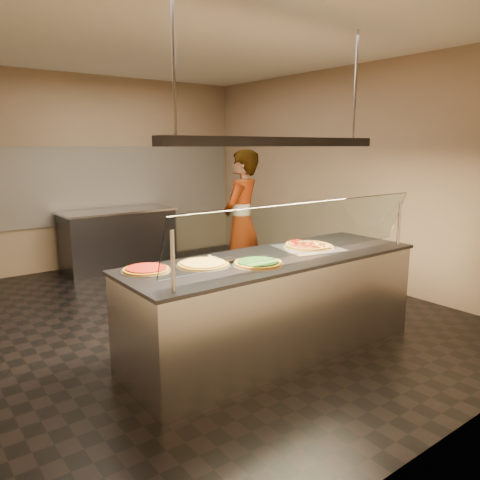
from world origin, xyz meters
TOP-DOWN VIEW (x-y plane):
  - ground at (0.00, 0.00)m, footprint 5.00×6.00m
  - ceiling at (0.00, 0.00)m, footprint 5.00×6.00m
  - wall_back at (0.00, 3.01)m, footprint 5.00×0.02m
  - wall_front at (0.00, -3.01)m, footprint 5.00×0.02m
  - wall_right at (2.51, 0.00)m, footprint 0.02×6.00m
  - tile_band at (0.00, 2.98)m, footprint 4.90×0.02m
  - serving_counter at (-0.01, -1.31)m, footprint 2.89×0.94m
  - sneeze_guard at (-0.01, -1.65)m, footprint 2.65×0.18m
  - perforated_tray at (0.48, -1.24)m, footprint 0.66×0.66m
  - half_pizza_pepperoni at (0.37, -1.24)m, footprint 0.32×0.50m
  - half_pizza_sausage at (0.59, -1.24)m, footprint 0.32×0.50m
  - pizza_spinach at (-0.33, -1.45)m, footprint 0.44×0.44m
  - pizza_cheese at (-0.71, -1.19)m, footprint 0.46×0.46m
  - pizza_tomato at (-1.18, -1.07)m, footprint 0.40×0.40m
  - pizza_spatula at (-0.52, -1.15)m, footprint 0.17×0.23m
  - prep_table at (0.09, 2.55)m, footprint 1.74×0.74m
  - worker at (0.90, 0.40)m, footprint 0.81×0.73m
  - heat_lamp_housing at (-0.01, -1.31)m, footprint 2.30×0.18m
  - lamp_rod_left at (-1.01, -1.31)m, footprint 0.02×0.02m
  - lamp_rod_right at (0.99, -1.31)m, footprint 0.02×0.02m

SIDE VIEW (x-z plane):
  - ground at x=0.00m, z-range -0.02..0.00m
  - serving_counter at x=-0.01m, z-range 0.00..0.93m
  - prep_table at x=0.09m, z-range 0.00..0.93m
  - worker at x=0.90m, z-range 0.00..1.87m
  - perforated_tray at x=0.48m, z-range 0.93..0.94m
  - pizza_tomato at x=-1.18m, z-range 0.93..0.96m
  - pizza_cheese at x=-0.71m, z-range 0.93..0.96m
  - pizza_spinach at x=-0.33m, z-range 0.93..0.96m
  - half_pizza_sausage at x=0.59m, z-range 0.94..0.98m
  - pizza_spatula at x=-0.52m, z-range 0.95..0.97m
  - half_pizza_pepperoni at x=0.37m, z-range 0.94..0.99m
  - sneeze_guard at x=-0.01m, z-range 0.96..1.49m
  - tile_band at x=0.00m, z-range 0.70..1.90m
  - wall_back at x=0.00m, z-range 0.00..3.00m
  - wall_front at x=0.00m, z-range 0.00..3.00m
  - wall_right at x=2.51m, z-range 0.00..3.00m
  - heat_lamp_housing at x=-0.01m, z-range 1.91..1.99m
  - lamp_rod_left at x=-1.01m, z-range 1.99..3.00m
  - lamp_rod_right at x=0.99m, z-range 1.99..3.00m
  - ceiling at x=0.00m, z-range 3.00..3.02m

